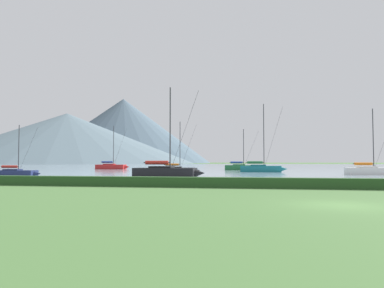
{
  "coord_description": "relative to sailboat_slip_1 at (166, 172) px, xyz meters",
  "views": [
    {
      "loc": [
        -4.04,
        -18.8,
        2.13
      ],
      "look_at": [
        -15.37,
        46.25,
        5.18
      ],
      "focal_mm": 34.59,
      "sensor_mm": 36.0,
      "label": 1
    }
  ],
  "objects": [
    {
      "name": "ground_plane",
      "position": [
        15.46,
        -27.3,
        -0.76
      ],
      "size": [
        1000.0,
        1000.0,
        0.0
      ],
      "primitive_type": "plane",
      "color": "#477038"
    },
    {
      "name": "harbor_water",
      "position": [
        15.46,
        109.7,
        -0.76
      ],
      "size": [
        320.0,
        246.0,
        0.0
      ],
      "primitive_type": "cube",
      "color": "#8499A8",
      "rests_on": "ground_plane"
    },
    {
      "name": "hedge_line",
      "position": [
        15.46,
        -16.3,
        -0.35
      ],
      "size": [
        80.0,
        1.2,
        0.82
      ],
      "primitive_type": "cube",
      "color": "#284C23",
      "rests_on": "ground_plane"
    },
    {
      "name": "sailboat_slip_1",
      "position": [
        0.0,
        0.0,
        0.0
      ],
      "size": [
        9.26,
        3.13,
        11.63
      ],
      "rotation": [
        0.0,
        0.0,
        -0.05
      ],
      "color": "black",
      "rests_on": "harbor_water"
    },
    {
      "name": "sailboat_slip_3",
      "position": [
        28.81,
        14.89,
        -0.09
      ],
      "size": [
        8.25,
        3.17,
        10.28
      ],
      "rotation": [
        0.0,
        0.0,
        0.11
      ],
      "color": "white",
      "rests_on": "harbor_water"
    },
    {
      "name": "sailboat_slip_4",
      "position": [
        7.97,
        41.75,
        -0.06
      ],
      "size": [
        8.6,
        2.62,
        9.68
      ],
      "rotation": [
        0.0,
        0.0,
        0.01
      ],
      "color": "#236B38",
      "rests_on": "harbor_water"
    },
    {
      "name": "sailboat_slip_6",
      "position": [
        12.35,
        26.65,
        -0.0
      ],
      "size": [
        8.91,
        2.66,
        13.23
      ],
      "rotation": [
        0.0,
        0.0,
        0.0
      ],
      "color": "#19707A",
      "rests_on": "harbor_water"
    },
    {
      "name": "sailboat_slip_7",
      "position": [
        -20.53,
        -1.13,
        -0.23
      ],
      "size": [
        6.6,
        2.26,
        7.0
      ],
      "rotation": [
        0.0,
        0.0,
        0.06
      ],
      "color": "navy",
      "rests_on": "harbor_water"
    },
    {
      "name": "sailboat_slip_9",
      "position": [
        -2.24,
        17.52,
        -0.17
      ],
      "size": [
        7.3,
        2.86,
        9.08
      ],
      "rotation": [
        0.0,
        0.0,
        0.12
      ],
      "color": "black",
      "rests_on": "harbor_water"
    },
    {
      "name": "sailboat_slip_10",
      "position": [
        -26.03,
        45.77,
        -0.02
      ],
      "size": [
        8.9,
        2.66,
        11.35
      ],
      "rotation": [
        0.0,
        0.0,
        0.0
      ],
      "color": "red",
      "rests_on": "harbor_water"
    },
    {
      "name": "distant_hill_west_ridge",
      "position": [
        -161.14,
        269.46,
        22.38
      ],
      "size": [
        234.86,
        234.86,
        46.29
      ],
      "primitive_type": "cone",
      "color": "slate",
      "rests_on": "ground_plane"
    },
    {
      "name": "distant_hill_central_peak",
      "position": [
        -136.36,
        349.75,
        35.46
      ],
      "size": [
        196.63,
        196.63,
        72.45
      ],
      "primitive_type": "cone",
      "color": "#4C6070",
      "rests_on": "ground_plane"
    }
  ]
}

